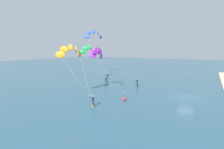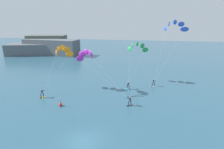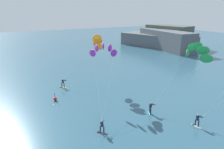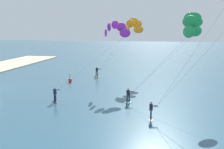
{
  "view_description": "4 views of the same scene",
  "coord_description": "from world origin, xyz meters",
  "px_view_note": "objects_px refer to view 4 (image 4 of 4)",
  "views": [
    {
      "loc": [
        -32.32,
        -3.22,
        8.5
      ],
      "look_at": [
        -0.64,
        14.58,
        3.1
      ],
      "focal_mm": 28.01,
      "sensor_mm": 36.0,
      "label": 1
    },
    {
      "loc": [
        6.82,
        -18.15,
        14.09
      ],
      "look_at": [
        0.85,
        14.58,
        4.32
      ],
      "focal_mm": 29.7,
      "sensor_mm": 36.0,
      "label": 2
    },
    {
      "loc": [
        23.82,
        1.51,
        13.58
      ],
      "look_at": [
        0.31,
        14.6,
        5.28
      ],
      "focal_mm": 34.38,
      "sensor_mm": 36.0,
      "label": 3
    },
    {
      "loc": [
        35.16,
        23.22,
        8.24
      ],
      "look_at": [
        4.06,
        17.04,
        3.13
      ],
      "focal_mm": 49.72,
      "sensor_mm": 36.0,
      "label": 4
    }
  ],
  "objects_px": {
    "kitesurfer_nearshore": "(113,32)",
    "kitesurfer_downwind": "(189,28)",
    "kitesurfer_far_out": "(131,28)",
    "marker_buoy": "(70,80)"
  },
  "relations": [
    {
      "from": "kitesurfer_nearshore",
      "to": "marker_buoy",
      "type": "bearing_deg",
      "value": -113.53
    },
    {
      "from": "kitesurfer_downwind",
      "to": "marker_buoy",
      "type": "bearing_deg",
      "value": -126.51
    },
    {
      "from": "kitesurfer_nearshore",
      "to": "kitesurfer_downwind",
      "type": "distance_m",
      "value": 12.68
    },
    {
      "from": "kitesurfer_nearshore",
      "to": "kitesurfer_downwind",
      "type": "height_order",
      "value": "kitesurfer_downwind"
    },
    {
      "from": "marker_buoy",
      "to": "kitesurfer_downwind",
      "type": "bearing_deg",
      "value": 53.49
    },
    {
      "from": "kitesurfer_downwind",
      "to": "marker_buoy",
      "type": "xyz_separation_m",
      "value": [
        -11.82,
        -15.96,
        -7.59
      ]
    },
    {
      "from": "kitesurfer_far_out",
      "to": "kitesurfer_downwind",
      "type": "distance_m",
      "value": 16.69
    },
    {
      "from": "kitesurfer_far_out",
      "to": "kitesurfer_downwind",
      "type": "relative_size",
      "value": 0.98
    },
    {
      "from": "kitesurfer_downwind",
      "to": "kitesurfer_nearshore",
      "type": "bearing_deg",
      "value": -134.15
    },
    {
      "from": "kitesurfer_nearshore",
      "to": "marker_buoy",
      "type": "xyz_separation_m",
      "value": [
        -2.99,
        -6.87,
        -7.04
      ]
    }
  ]
}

